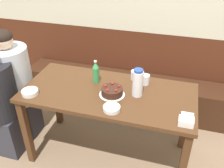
{
  "coord_description": "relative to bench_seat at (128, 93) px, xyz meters",
  "views": [
    {
      "loc": [
        0.55,
        -1.76,
        1.99
      ],
      "look_at": [
        0.02,
        0.05,
        0.82
      ],
      "focal_mm": 40.0,
      "sensor_mm": 36.0,
      "label": 1
    }
  ],
  "objects": [
    {
      "name": "birthday_cake",
      "position": [
        0.05,
        -0.87,
        0.58
      ],
      "size": [
        0.22,
        0.22,
        0.09
      ],
      "color": "white",
      "rests_on": "dining_table"
    },
    {
      "name": "back_wall",
      "position": [
        0.0,
        0.22,
        1.03
      ],
      "size": [
        4.8,
        0.04,
        2.5
      ],
      "color": "#4C2314",
      "rests_on": "ground_plane"
    },
    {
      "name": "ground_plane",
      "position": [
        0.0,
        -0.83,
        -0.22
      ],
      "size": [
        12.0,
        12.0,
        0.0
      ],
      "primitive_type": "plane",
      "color": "#846B51"
    },
    {
      "name": "person_teal_shirt",
      "position": [
        -1.02,
        -1.04,
        0.35
      ],
      "size": [
        0.37,
        0.37,
        1.17
      ],
      "color": "#33333D",
      "rests_on": "ground_plane"
    },
    {
      "name": "water_pitcher",
      "position": [
        0.25,
        -0.81,
        0.67
      ],
      "size": [
        0.09,
        0.09,
        0.25
      ],
      "color": "white",
      "rests_on": "dining_table"
    },
    {
      "name": "bench_seat",
      "position": [
        0.0,
        0.0,
        0.0
      ],
      "size": [
        2.63,
        0.38,
        0.44
      ],
      "color": "#381E11",
      "rests_on": "ground_plane"
    },
    {
      "name": "glass_water_tall",
      "position": [
        0.18,
        -0.56,
        0.59
      ],
      "size": [
        0.08,
        0.08,
        0.09
      ],
      "color": "silver",
      "rests_on": "dining_table"
    },
    {
      "name": "person_pale_blue_shirt",
      "position": [
        -1.02,
        -0.8,
        0.39
      ],
      "size": [
        0.39,
        0.39,
        1.23
      ],
      "color": "#33333D",
      "rests_on": "ground_plane"
    },
    {
      "name": "bowl_rice_small",
      "position": [
        0.1,
        -1.08,
        0.57
      ],
      "size": [
        0.14,
        0.14,
        0.04
      ],
      "color": "white",
      "rests_on": "dining_table"
    },
    {
      "name": "bowl_soup_white",
      "position": [
        -0.64,
        -1.06,
        0.57
      ],
      "size": [
        0.14,
        0.14,
        0.04
      ],
      "color": "white",
      "rests_on": "dining_table"
    },
    {
      "name": "dining_table",
      "position": [
        0.0,
        -0.83,
        0.45
      ],
      "size": [
        1.53,
        0.71,
        0.77
      ],
      "color": "#4C2D19",
      "rests_on": "ground_plane"
    },
    {
      "name": "glass_tumbler_short",
      "position": [
        0.29,
        -0.61,
        0.59
      ],
      "size": [
        0.08,
        0.08,
        0.09
      ],
      "color": "silver",
      "rests_on": "dining_table"
    },
    {
      "name": "napkin_holder",
      "position": [
        0.67,
        -1.09,
        0.59
      ],
      "size": [
        0.11,
        0.08,
        0.11
      ],
      "color": "white",
      "rests_on": "dining_table"
    },
    {
      "name": "soju_bottle",
      "position": [
        -0.16,
        -0.71,
        0.65
      ],
      "size": [
        0.06,
        0.06,
        0.22
      ],
      "color": "#388E4C",
      "rests_on": "dining_table"
    }
  ]
}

